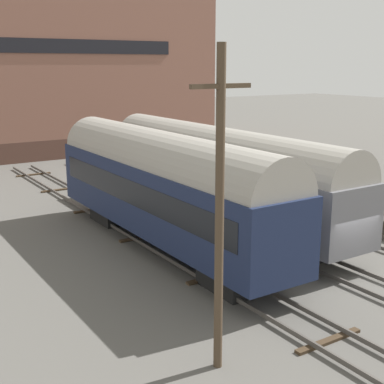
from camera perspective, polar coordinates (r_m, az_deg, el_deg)
The scene contains 7 objects.
ground_plane at distance 22.22m, azimuth 16.48°, elevation -8.91°, with size 200.00×200.00×0.00m, color #56544F.
track_left at distance 19.26m, azimuth 7.73°, elevation -11.56°, with size 2.60×60.00×0.26m.
track_middle at distance 22.16m, azimuth 16.51°, elevation -8.57°, with size 2.60×60.00×0.26m.
train_car_grey at distance 27.79m, azimuth 2.75°, elevation 2.41°, with size 3.03×18.44×5.15m.
train_car_navy at distance 23.88m, azimuth -3.20°, elevation 0.92°, with size 3.08×16.33×5.41m.
utility_pole at distance 13.97m, azimuth 2.95°, elevation -1.90°, with size 1.80×0.24×8.78m.
warehouse_building at distance 54.37m, azimuth -18.60°, elevation 13.45°, with size 36.98×13.73×17.75m.
Camera 1 is at (-15.90, -13.14, 8.25)m, focal length 50.00 mm.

